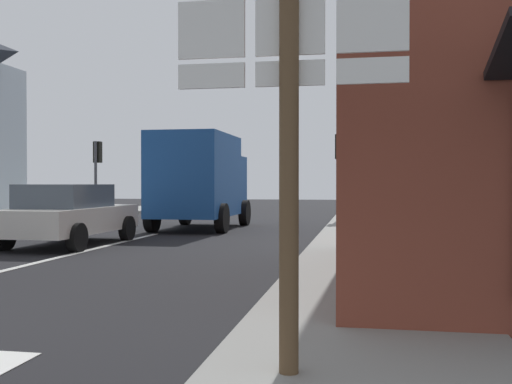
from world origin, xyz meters
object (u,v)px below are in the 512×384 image
(sedan_far, at_px, (69,214))
(route_sign_post, at_px, (289,112))
(delivery_truck, at_px, (200,179))
(traffic_light_far_left, at_px, (97,162))
(traffic_light_far_right, at_px, (339,158))

(sedan_far, relative_size, route_sign_post, 1.32)
(delivery_truck, bearing_deg, traffic_light_far_left, 140.59)
(sedan_far, height_order, route_sign_post, route_sign_post)
(route_sign_post, bearing_deg, delivery_truck, 108.12)
(route_sign_post, distance_m, traffic_light_far_left, 22.09)
(sedan_far, bearing_deg, route_sign_post, -54.33)
(sedan_far, distance_m, route_sign_post, 11.14)
(delivery_truck, bearing_deg, sedan_far, -107.12)
(sedan_far, distance_m, traffic_light_far_left, 11.30)
(traffic_light_far_right, bearing_deg, traffic_light_far_left, 170.70)
(sedan_far, bearing_deg, delivery_truck, 72.88)
(sedan_far, height_order, traffic_light_far_right, traffic_light_far_right)
(delivery_truck, xyz_separation_m, traffic_light_far_right, (4.39, 3.16, 0.79))
(sedan_far, relative_size, delivery_truck, 0.84)
(route_sign_post, height_order, traffic_light_far_left, traffic_light_far_left)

